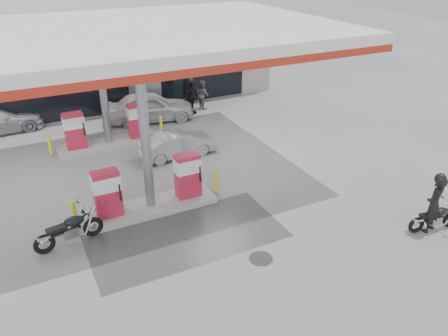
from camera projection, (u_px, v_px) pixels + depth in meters
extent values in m
plane|color=gray|center=(172.00, 240.00, 13.46)|extent=(90.00, 90.00, 0.00)
cube|color=#4C4C4F|center=(187.00, 236.00, 13.66)|extent=(6.00, 3.00, 0.00)
cylinder|color=#38383A|center=(261.00, 259.00, 12.67)|extent=(0.70, 0.70, 0.01)
cube|color=#AB9F8F|center=(73.00, 64.00, 25.29)|extent=(22.00, 8.00, 4.00)
cube|color=black|center=(88.00, 92.00, 22.35)|extent=(18.00, 0.10, 2.60)
cube|color=#A72414|center=(82.00, 51.00, 21.34)|extent=(22.00, 0.25, 1.00)
cube|color=navy|center=(212.00, 39.00, 24.10)|extent=(3.50, 0.12, 0.80)
cube|color=gray|center=(145.00, 90.00, 23.66)|extent=(1.80, 0.14, 2.20)
cube|color=silver|center=(112.00, 37.00, 15.03)|extent=(16.00, 10.00, 0.60)
cube|color=#A72414|center=(160.00, 76.00, 11.17)|extent=(16.00, 0.12, 0.24)
cube|color=#A72414|center=(85.00, 22.00, 19.05)|extent=(16.00, 0.12, 0.24)
cylinder|color=gray|center=(145.00, 140.00, 13.88)|extent=(0.32, 0.32, 5.00)
cylinder|color=gray|center=(103.00, 90.00, 18.65)|extent=(0.32, 0.32, 5.00)
cube|color=#9E9E99|center=(151.00, 207.00, 15.02)|extent=(4.50, 1.30, 0.18)
cube|color=#AE1D34|center=(107.00, 194.00, 14.05)|extent=(0.85, 0.48, 1.60)
cube|color=#AE1D34|center=(188.00, 175.00, 15.17)|extent=(0.85, 0.48, 1.60)
cube|color=silver|center=(106.00, 183.00, 13.87)|extent=(0.88, 0.52, 0.50)
cube|color=silver|center=(187.00, 165.00, 14.99)|extent=(0.88, 0.52, 0.50)
cylinder|color=yellow|center=(74.00, 214.00, 13.81)|extent=(0.14, 0.14, 0.90)
cylinder|color=yellow|center=(216.00, 180.00, 15.81)|extent=(0.14, 0.14, 0.90)
cube|color=#9E9E99|center=(110.00, 144.00, 19.79)|extent=(4.50, 1.30, 0.18)
cube|color=#AE1D34|center=(75.00, 131.00, 18.83)|extent=(0.85, 0.48, 1.60)
cube|color=#AE1D34|center=(138.00, 120.00, 19.94)|extent=(0.85, 0.48, 1.60)
cube|color=silver|center=(73.00, 122.00, 18.64)|extent=(0.88, 0.52, 0.50)
cube|color=silver|center=(137.00, 112.00, 19.76)|extent=(0.88, 0.52, 0.50)
cylinder|color=yellow|center=(50.00, 145.00, 18.59)|extent=(0.14, 0.14, 0.90)
cylinder|color=yellow|center=(161.00, 125.00, 20.58)|extent=(0.14, 0.14, 0.90)
torus|color=black|center=(416.00, 225.00, 13.71)|extent=(0.57, 0.24, 0.55)
cube|color=gray|center=(435.00, 220.00, 13.83)|extent=(0.41, 0.29, 0.28)
cube|color=black|center=(432.00, 218.00, 13.75)|extent=(0.83, 0.26, 0.07)
ellipsoid|color=black|center=(441.00, 212.00, 13.73)|extent=(0.57, 0.39, 0.26)
cube|color=black|center=(428.00, 215.00, 13.65)|extent=(0.54, 0.32, 0.09)
cylinder|color=silver|center=(419.00, 222.00, 13.88)|extent=(0.83, 0.24, 0.07)
imported|color=black|center=(434.00, 205.00, 13.51)|extent=(0.80, 0.64, 1.91)
torus|color=black|center=(93.00, 227.00, 13.55)|extent=(0.66, 0.26, 0.65)
torus|color=black|center=(45.00, 244.00, 12.75)|extent=(0.66, 0.26, 0.65)
cube|color=gray|center=(71.00, 232.00, 13.14)|extent=(0.47, 0.33, 0.32)
cube|color=black|center=(65.00, 231.00, 13.00)|extent=(0.97, 0.28, 0.09)
ellipsoid|color=black|center=(74.00, 221.00, 13.07)|extent=(0.66, 0.45, 0.30)
cube|color=black|center=(56.00, 229.00, 12.81)|extent=(0.63, 0.36, 0.11)
cylinder|color=silver|center=(83.00, 208.00, 13.09)|extent=(0.19, 0.81, 0.04)
sphere|color=silver|center=(88.00, 211.00, 13.22)|extent=(0.19, 0.19, 0.19)
cylinder|color=silver|center=(52.00, 239.00, 13.00)|extent=(0.97, 0.26, 0.09)
imported|color=silver|center=(150.00, 107.00, 22.32)|extent=(4.63, 2.50, 1.50)
imported|color=#56555A|center=(203.00, 94.00, 24.06)|extent=(0.65, 0.80, 1.56)
imported|color=#94969B|center=(177.00, 144.00, 18.62)|extent=(3.39, 1.32, 1.10)
imported|color=black|center=(191.00, 97.00, 23.14)|extent=(1.18, 0.97, 1.88)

